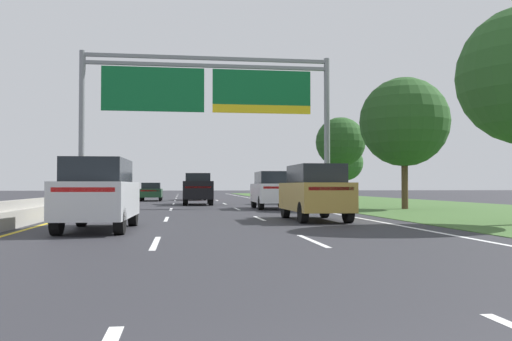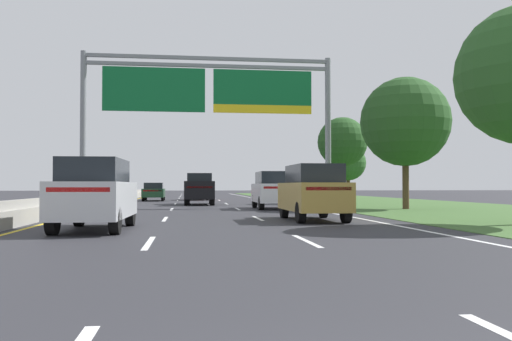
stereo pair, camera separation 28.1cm
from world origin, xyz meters
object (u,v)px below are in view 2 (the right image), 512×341
(pickup_truck_black, at_px, (200,189))
(roadside_tree_distant, at_px, (348,163))
(car_silver_left_lane_suv, at_px, (95,193))
(roadside_tree_far, at_px, (342,142))
(car_gold_right_lane_suv, at_px, (313,192))
(roadside_tree_mid, at_px, (405,122))
(car_darkgreen_left_lane_sedan, at_px, (154,191))
(overhead_sign_gantry, at_px, (209,98))
(car_white_right_lane_suv, at_px, (272,190))
(car_red_centre_lane_sedan, at_px, (198,191))

(pickup_truck_black, distance_m, roadside_tree_distant, 20.18)
(car_silver_left_lane_suv, distance_m, roadside_tree_far, 26.97)
(car_gold_right_lane_suv, height_order, roadside_tree_mid, roadside_tree_mid)
(car_gold_right_lane_suv, bearing_deg, roadside_tree_far, -19.67)
(car_darkgreen_left_lane_sedan, height_order, roadside_tree_distant, roadside_tree_distant)
(car_darkgreen_left_lane_sedan, distance_m, car_silver_left_lane_suv, 31.44)
(overhead_sign_gantry, bearing_deg, car_darkgreen_left_lane_sedan, 105.17)
(car_white_right_lane_suv, xyz_separation_m, car_darkgreen_left_lane_sedan, (-7.71, 17.44, -0.28))
(car_white_right_lane_suv, xyz_separation_m, roadside_tree_mid, (7.31, -1.54, 3.80))
(car_white_right_lane_suv, bearing_deg, car_gold_right_lane_suv, -179.72)
(car_darkgreen_left_lane_sedan, relative_size, car_silver_left_lane_suv, 0.93)
(roadside_tree_far, bearing_deg, car_silver_left_lane_suv, -122.00)
(pickup_truck_black, xyz_separation_m, car_gold_right_lane_suv, (3.91, -17.91, 0.02))
(overhead_sign_gantry, relative_size, car_silver_left_lane_suv, 3.18)
(overhead_sign_gantry, xyz_separation_m, roadside_tree_far, (10.18, 6.69, -2.04))
(overhead_sign_gantry, bearing_deg, pickup_truck_black, 94.53)
(overhead_sign_gantry, relative_size, roadside_tree_distant, 2.83)
(car_red_centre_lane_sedan, relative_size, roadside_tree_mid, 0.60)
(car_red_centre_lane_sedan, xyz_separation_m, roadside_tree_far, (10.51, -10.98, 3.74))
(car_silver_left_lane_suv, height_order, roadside_tree_distant, roadside_tree_distant)
(pickup_truck_black, bearing_deg, roadside_tree_mid, -127.64)
(car_silver_left_lane_suv, bearing_deg, car_darkgreen_left_lane_sedan, 1.68)
(car_darkgreen_left_lane_sedan, xyz_separation_m, roadside_tree_mid, (15.02, -18.98, 4.08))
(car_red_centre_lane_sedan, bearing_deg, car_gold_right_lane_suv, -173.36)
(overhead_sign_gantry, relative_size, car_darkgreen_left_lane_sedan, 3.41)
(car_gold_right_lane_suv, relative_size, car_darkgreen_left_lane_sedan, 1.07)
(car_white_right_lane_suv, distance_m, car_darkgreen_left_lane_sedan, 19.07)
(roadside_tree_far, bearing_deg, car_white_right_lane_suv, -127.48)
(car_red_centre_lane_sedan, height_order, roadside_tree_mid, roadside_tree_mid)
(car_darkgreen_left_lane_sedan, xyz_separation_m, car_silver_left_lane_suv, (0.20, -31.44, 0.28))
(car_white_right_lane_suv, bearing_deg, car_darkgreen_left_lane_sedan, 24.37)
(pickup_truck_black, bearing_deg, car_darkgreen_left_lane_sedan, 22.00)
(car_white_right_lane_suv, xyz_separation_m, roadside_tree_distant, (10.83, 21.06, 2.46))
(car_silver_left_lane_suv, height_order, roadside_tree_mid, roadside_tree_mid)
(overhead_sign_gantry, height_order, car_white_right_lane_suv, overhead_sign_gantry)
(car_gold_right_lane_suv, relative_size, car_silver_left_lane_suv, 0.99)
(car_red_centre_lane_sedan, relative_size, roadside_tree_distant, 0.83)
(roadside_tree_mid, bearing_deg, car_red_centre_lane_sedan, 117.76)
(roadside_tree_far, xyz_separation_m, roadside_tree_distant, (4.17, 12.37, -1.00))
(overhead_sign_gantry, bearing_deg, car_white_right_lane_suv, -29.62)
(car_darkgreen_left_lane_sedan, bearing_deg, roadside_tree_mid, -142.06)
(car_red_centre_lane_sedan, relative_size, roadside_tree_far, 0.69)
(roadside_tree_far, bearing_deg, car_gold_right_lane_suv, -109.40)
(overhead_sign_gantry, bearing_deg, roadside_tree_far, 33.30)
(pickup_truck_black, relative_size, car_white_right_lane_suv, 1.15)
(pickup_truck_black, relative_size, car_silver_left_lane_suv, 1.15)
(car_white_right_lane_suv, distance_m, roadside_tree_distant, 23.81)
(car_silver_left_lane_suv, bearing_deg, roadside_tree_mid, -48.64)
(pickup_truck_black, relative_size, car_red_centre_lane_sedan, 1.23)
(pickup_truck_black, distance_m, car_white_right_lane_suv, 8.53)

